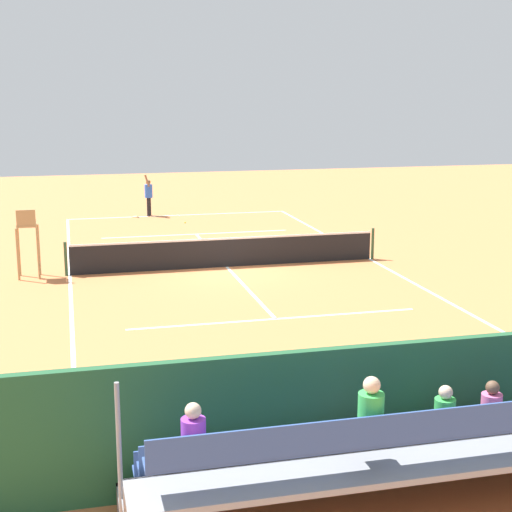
% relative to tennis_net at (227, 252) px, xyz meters
% --- Properties ---
extents(ground_plane, '(60.00, 60.00, 0.00)m').
position_rel_tennis_net_xyz_m(ground_plane, '(0.00, 0.00, -0.50)').
color(ground_plane, '#D17542').
extents(court_line_markings, '(10.10, 22.20, 0.01)m').
position_rel_tennis_net_xyz_m(court_line_markings, '(0.00, -0.04, -0.50)').
color(court_line_markings, white).
rests_on(court_line_markings, ground).
extents(tennis_net, '(10.30, 0.10, 1.07)m').
position_rel_tennis_net_xyz_m(tennis_net, '(0.00, 0.00, 0.00)').
color(tennis_net, black).
rests_on(tennis_net, ground).
extents(backdrop_wall, '(18.00, 0.16, 2.00)m').
position_rel_tennis_net_xyz_m(backdrop_wall, '(0.00, 14.00, 0.50)').
color(backdrop_wall, '#235633').
rests_on(backdrop_wall, ground).
extents(bleacher_stand, '(9.06, 2.40, 2.48)m').
position_rel_tennis_net_xyz_m(bleacher_stand, '(-0.12, 15.33, 0.45)').
color(bleacher_stand, gray).
rests_on(bleacher_stand, ground).
extents(umpire_chair, '(0.67, 0.67, 2.14)m').
position_rel_tennis_net_xyz_m(umpire_chair, '(6.20, 0.01, 0.81)').
color(umpire_chair, '#A88456').
rests_on(umpire_chair, ground).
extents(equipment_bag, '(0.90, 0.36, 0.36)m').
position_rel_tennis_net_xyz_m(equipment_bag, '(-0.78, 13.40, -0.32)').
color(equipment_bag, black).
rests_on(equipment_bag, ground).
extents(tennis_player, '(0.46, 0.56, 1.93)m').
position_rel_tennis_net_xyz_m(tennis_player, '(1.33, -11.15, 0.51)').
color(tennis_player, black).
rests_on(tennis_player, ground).
extents(tennis_racket, '(0.39, 0.58, 0.03)m').
position_rel_tennis_net_xyz_m(tennis_racket, '(1.99, -11.02, -0.49)').
color(tennis_racket, black).
rests_on(tennis_racket, ground).
extents(tennis_ball_near, '(0.07, 0.07, 0.07)m').
position_rel_tennis_net_xyz_m(tennis_ball_near, '(0.03, -8.77, -0.47)').
color(tennis_ball_near, '#CCDB33').
rests_on(tennis_ball_near, ground).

